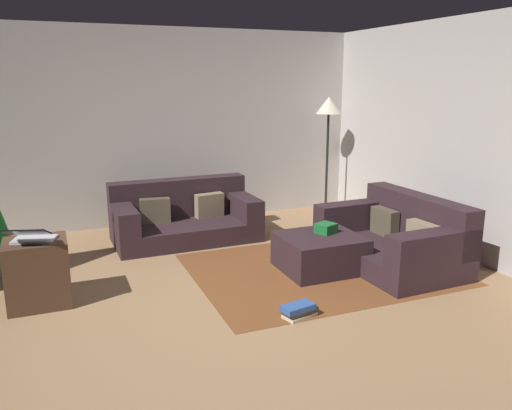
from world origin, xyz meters
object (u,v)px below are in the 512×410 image
Objects in this scene: couch_left at (184,217)px; couch_right at (397,239)px; tv_remote at (323,230)px; laptop at (31,237)px; ottoman at (320,253)px; book_stack at (299,310)px; side_table at (38,273)px; corner_lamp at (329,114)px; gift_box at (326,228)px.

couch_left is 1.12× the size of couch_right.
couch_left is 10.92× the size of tv_remote.
ottoman is at bearing -2.58° from laptop.
book_stack is (-1.55, -0.76, -0.22)m from couch_right.
corner_lamp is at bearing 25.51° from side_table.
side_table is at bearing 173.91° from tv_remote.
couch_right is 3.59m from laptop.
couch_left is 2.27m from laptop.
book_stack is at bearing 114.17° from couch_right.
ottoman is at bearing -3.79° from side_table.
tv_remote is at bearing 54.01° from ottoman.
ottoman is 1.15m from book_stack.
laptop is at bearing 153.02° from book_stack.
gift_box is at bearing -2.27° from side_table.
couch_left is 2.60m from corner_lamp.
couch_left is 3.83× the size of laptop.
laptop is 0.27× the size of corner_lamp.
corner_lamp is at bearing 58.99° from ottoman.
ottoman is at bearing -145.59° from gift_box.
book_stack is at bearing -123.16° from corner_lamp.
side_table is (-2.70, 0.18, 0.11)m from ottoman.
corner_lamp is (1.13, 1.91, 1.07)m from tv_remote.
side_table is at bearing 176.21° from ottoman.
gift_box is (-0.75, 0.22, 0.14)m from couch_right.
ottoman is 2.71m from corner_lamp.
couch_right is (1.89, -1.75, 0.01)m from couch_left.
corner_lamp is (1.94, 2.96, 1.39)m from book_stack.
corner_lamp is (3.94, 1.88, 1.15)m from side_table.
gift_box is 0.54× the size of book_stack.
couch_right is at bearing -99.99° from corner_lamp.
ottoman is (-0.85, 0.15, -0.09)m from couch_right.
laptop is 1.33× the size of book_stack.
tv_remote is at bearing 52.55° from book_stack.
book_stack is (-0.81, -1.06, -0.32)m from tv_remote.
laptop reaches higher than ottoman.
tv_remote is at bearing 66.11° from couch_right.
gift_box is at bearing -102.26° from tv_remote.
couch_left reaches higher than side_table.
gift_box is 0.09m from tv_remote.
corner_lamp reaches higher than couch_left.
laptop reaches higher than side_table.
gift_box is (1.14, -1.53, 0.15)m from couch_left.
gift_box is 0.11× the size of corner_lamp.
corner_lamp reaches higher than book_stack.
tv_remote is (1.15, -1.45, 0.11)m from couch_left.
corner_lamp is at bearing 60.24° from gift_box.
laptop is at bearing 177.42° from ottoman.
gift_box is 2.83m from laptop.
side_table is (-1.66, -1.42, 0.02)m from couch_left.
laptop is (-0.02, -0.06, 0.35)m from side_table.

